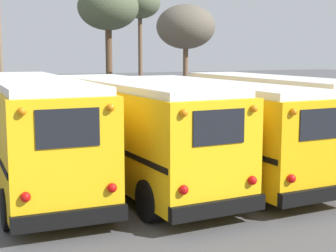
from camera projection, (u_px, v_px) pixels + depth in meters
ground_plane at (159, 170)px, 17.88m from camera, size 160.00×160.00×0.00m
school_bus_0 at (33, 128)px, 15.59m from camera, size 3.00×10.46×3.32m
school_bus_1 at (133, 128)px, 15.99m from camera, size 2.74×10.15×3.21m
school_bus_2 at (211, 123)px, 17.33m from camera, size 2.59×10.58×3.10m
school_bus_3 at (270, 116)px, 19.11m from camera, size 2.76×9.76×3.19m
bare_tree_0 at (108, 9)px, 32.25m from camera, size 3.84×3.84×8.32m
bare_tree_1 at (140, 5)px, 35.78m from camera, size 2.86×2.86×8.54m
bare_tree_2 at (186, 27)px, 29.46m from camera, size 3.38×3.38×6.79m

